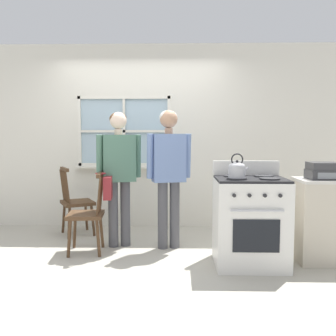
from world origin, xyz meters
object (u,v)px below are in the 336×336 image
at_px(chair_near_wall, 76,203).
at_px(side_counter, 322,220).
at_px(person_teen_center, 169,165).
at_px(potted_plant, 128,162).
at_px(stove, 250,221).
at_px(stereo, 324,171).
at_px(chair_by_window, 88,215).
at_px(handbag, 108,187).
at_px(person_elderly_left, 119,166).
at_px(kettle, 237,169).

height_order(chair_near_wall, side_counter, chair_near_wall).
height_order(person_teen_center, potted_plant, person_teen_center).
relative_size(stove, stereo, 3.19).
bearing_deg(chair_by_window, handbag, 90.00).
distance_m(chair_by_window, stereo, 2.68).
bearing_deg(person_teen_center, person_elderly_left, 159.62).
distance_m(kettle, stereo, 1.00).
bearing_deg(stove, side_counter, 10.15).
bearing_deg(handbag, chair_by_window, -174.67).
xyz_separation_m(chair_near_wall, stove, (2.16, -1.16, 0.03)).
xyz_separation_m(person_teen_center, kettle, (0.70, -0.71, 0.01)).
bearing_deg(chair_near_wall, person_elderly_left, -156.63).
relative_size(handbag, stereo, 0.90).
relative_size(person_elderly_left, potted_plant, 6.85).
bearing_deg(stove, potted_plant, 132.91).
height_order(stove, stereo, stove).
xyz_separation_m(chair_near_wall, person_elderly_left, (0.68, -0.53, 0.56)).
relative_size(person_teen_center, stove, 1.54).
height_order(person_elderly_left, potted_plant, person_elderly_left).
xyz_separation_m(kettle, potted_plant, (-1.33, 1.73, -0.05)).
relative_size(person_teen_center, side_counter, 1.85).
distance_m(chair_near_wall, potted_plant, 0.96).
bearing_deg(chair_near_wall, person_teen_center, -143.44).
height_order(stove, handbag, stove).
relative_size(chair_by_window, stove, 0.86).
bearing_deg(kettle, person_teen_center, 134.94).
bearing_deg(person_elderly_left, kettle, -48.36).
bearing_deg(person_elderly_left, chair_by_window, -160.05).
distance_m(person_elderly_left, kettle, 1.52).
height_order(chair_near_wall, handbag, same).
bearing_deg(chair_near_wall, chair_by_window, 175.07).
xyz_separation_m(kettle, handbag, (-1.41, 0.53, -0.26)).
relative_size(person_elderly_left, handbag, 5.36).
bearing_deg(stove, chair_by_window, 168.16).
height_order(chair_by_window, person_elderly_left, person_elderly_left).
relative_size(stove, potted_plant, 4.51).
relative_size(potted_plant, stereo, 0.71).
xyz_separation_m(person_elderly_left, handbag, (-0.10, -0.24, -0.24)).
bearing_deg(kettle, side_counter, 15.89).
bearing_deg(stereo, chair_by_window, 174.40).
bearing_deg(person_elderly_left, handbag, -130.34).
bearing_deg(kettle, stereo, 14.74).
height_order(chair_near_wall, person_teen_center, person_teen_center).
bearing_deg(chair_near_wall, handbag, -171.51).
bearing_deg(side_counter, kettle, -164.11).
distance_m(chair_by_window, stove, 1.85).
bearing_deg(person_elderly_left, side_counter, -30.24).
distance_m(chair_near_wall, kettle, 2.45).
xyz_separation_m(chair_by_window, potted_plant, (0.32, 1.22, 0.54)).
height_order(person_teen_center, stereo, person_teen_center).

